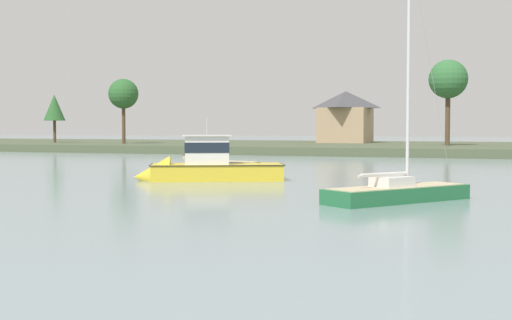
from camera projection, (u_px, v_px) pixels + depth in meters
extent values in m
cube|color=#4C563D|center=(384.00, 148.00, 105.29)|extent=(242.53, 44.57, 1.12)
cube|color=navy|center=(240.00, 164.00, 65.15)|extent=(3.73, 1.84, 0.58)
cube|color=#C6B289|center=(240.00, 161.00, 65.13)|extent=(3.89, 1.97, 0.05)
cube|color=tan|center=(240.00, 162.00, 65.14)|extent=(0.23, 1.25, 0.03)
cube|color=#236B3D|center=(398.00, 199.00, 33.68)|extent=(6.70, 7.92, 1.25)
cube|color=#CCB78E|center=(398.00, 186.00, 33.65)|extent=(6.19, 7.36, 0.04)
cube|color=silver|center=(392.00, 182.00, 33.41)|extent=(2.22, 2.30, 0.49)
cylinder|color=silver|center=(408.00, 67.00, 33.73)|extent=(0.16, 0.16, 11.89)
cylinder|color=silver|center=(383.00, 175.00, 33.07)|extent=(2.07, 2.71, 0.13)
cylinder|color=silver|center=(383.00, 174.00, 33.07)|extent=(1.88, 2.46, 0.14)
cylinder|color=#999999|center=(431.00, 69.00, 34.64)|extent=(1.99, 2.66, 11.85)
cube|color=tan|center=(193.00, 157.00, 83.03)|extent=(1.94, 3.54, 0.52)
cube|color=brown|center=(193.00, 154.00, 83.02)|extent=(2.07, 3.69, 0.05)
cube|color=tan|center=(193.00, 155.00, 83.02)|extent=(1.29, 0.27, 0.03)
cube|color=gold|center=(217.00, 177.00, 47.31)|extent=(9.58, 6.71, 1.77)
cone|color=gold|center=(152.00, 177.00, 46.94)|extent=(3.52, 3.74, 2.97)
cube|color=black|center=(217.00, 164.00, 47.27)|extent=(9.80, 6.90, 0.05)
cube|color=silver|center=(207.00, 150.00, 47.16)|extent=(3.80, 3.63, 1.95)
cube|color=#19232D|center=(207.00, 147.00, 47.16)|extent=(3.88, 3.70, 0.70)
cube|color=beige|center=(207.00, 136.00, 47.12)|extent=(4.30, 4.16, 0.06)
cylinder|color=silver|center=(207.00, 126.00, 47.08)|extent=(0.03, 0.03, 1.24)
cylinder|color=brown|center=(124.00, 122.00, 107.48)|extent=(0.55, 0.55, 6.84)
sphere|color=#2D602D|center=(123.00, 94.00, 107.27)|extent=(4.73, 4.73, 4.73)
cylinder|color=brown|center=(448.00, 117.00, 95.96)|extent=(0.68, 0.68, 8.18)
sphere|color=#336B38|center=(448.00, 79.00, 95.70)|extent=(5.47, 5.47, 5.47)
cylinder|color=brown|center=(55.00, 125.00, 115.27)|extent=(0.47, 0.47, 6.08)
cone|color=#2D602D|center=(54.00, 107.00, 115.13)|extent=(3.62, 3.62, 4.42)
cube|color=tan|center=(346.00, 125.00, 114.61)|extent=(7.88, 9.58, 5.83)
pyramid|color=#47474C|center=(346.00, 100.00, 114.40)|extent=(8.51, 10.34, 2.86)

